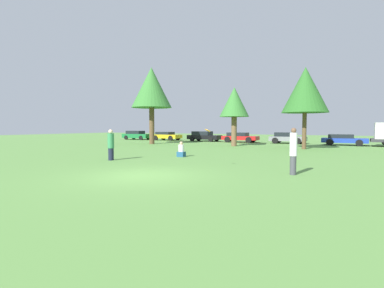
# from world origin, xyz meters

# --- Properties ---
(ground_plane) EXTENTS (120.00, 120.00, 0.00)m
(ground_plane) POSITION_xyz_m (0.00, 0.00, 0.00)
(ground_plane) COLOR #5B8E42
(person_thrower) EXTENTS (0.36, 0.36, 1.73)m
(person_thrower) POSITION_xyz_m (-4.78, 3.33, 0.87)
(person_thrower) COLOR #191E33
(person_thrower) RESTS_ON ground
(person_catcher) EXTENTS (0.28, 0.28, 1.85)m
(person_catcher) POSITION_xyz_m (5.09, 3.00, 0.95)
(person_catcher) COLOR #3F3F47
(person_catcher) RESTS_ON ground
(frisbee) EXTENTS (0.29, 0.26, 0.19)m
(frisbee) POSITION_xyz_m (1.37, 3.01, 1.72)
(frisbee) COLOR orange
(bystander_sitting) EXTENTS (0.46, 0.39, 0.96)m
(bystander_sitting) POSITION_xyz_m (-2.27, 6.84, 0.38)
(bystander_sitting) COLOR navy
(bystander_sitting) RESTS_ON ground
(tree_0) EXTENTS (4.32, 4.32, 8.25)m
(tree_0) POSITION_xyz_m (-11.96, 17.00, 6.03)
(tree_0) COLOR brown
(tree_0) RESTS_ON ground
(tree_1) EXTENTS (2.83, 2.83, 5.67)m
(tree_1) POSITION_xyz_m (-2.88, 17.93, 4.16)
(tree_1) COLOR brown
(tree_1) RESTS_ON ground
(tree_2) EXTENTS (3.77, 3.77, 6.82)m
(tree_2) POSITION_xyz_m (3.62, 17.14, 4.91)
(tree_2) COLOR brown
(tree_2) RESTS_ON ground
(parked_car_green) EXTENTS (4.40, 1.88, 1.28)m
(parked_car_green) POSITION_xyz_m (-20.18, 24.54, 0.67)
(parked_car_green) COLOR #196633
(parked_car_green) RESTS_ON ground
(parked_car_yellow) EXTENTS (3.95, 2.11, 1.15)m
(parked_car_yellow) POSITION_xyz_m (-15.39, 25.06, 0.63)
(parked_car_yellow) COLOR gold
(parked_car_yellow) RESTS_ON ground
(parked_car_black) EXTENTS (4.27, 2.04, 1.27)m
(parked_car_black) POSITION_xyz_m (-9.56, 24.92, 0.66)
(parked_car_black) COLOR black
(parked_car_black) RESTS_ON ground
(parked_car_red) EXTENTS (4.24, 1.97, 1.18)m
(parked_car_red) POSITION_xyz_m (-4.65, 24.64, 0.64)
(parked_car_red) COLOR red
(parked_car_red) RESTS_ON ground
(parked_car_grey) EXTENTS (3.88, 2.04, 1.24)m
(parked_car_grey) POSITION_xyz_m (0.83, 24.84, 0.66)
(parked_car_grey) COLOR slate
(parked_car_grey) RESTS_ON ground
(parked_car_blue) EXTENTS (4.19, 2.01, 1.11)m
(parked_car_blue) POSITION_xyz_m (6.43, 24.23, 0.60)
(parked_car_blue) COLOR #1E389E
(parked_car_blue) RESTS_ON ground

